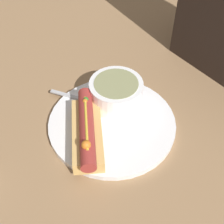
% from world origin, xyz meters
% --- Properties ---
extents(ground_plane, '(4.00, 4.00, 0.00)m').
position_xyz_m(ground_plane, '(0.00, 0.00, 0.00)').
color(ground_plane, '#93704C').
extents(dinner_plate, '(0.27, 0.27, 0.01)m').
position_xyz_m(dinner_plate, '(0.00, 0.00, 0.01)').
color(dinner_plate, white).
rests_on(dinner_plate, ground_plane).
extents(hot_dog, '(0.17, 0.14, 0.06)m').
position_xyz_m(hot_dog, '(0.01, -0.07, 0.04)').
color(hot_dog, '#DBAD60').
rests_on(hot_dog, dinner_plate).
extents(soup_bowl, '(0.12, 0.12, 0.06)m').
position_xyz_m(soup_bowl, '(-0.04, 0.04, 0.04)').
color(soup_bowl, white).
rests_on(soup_bowl, dinner_plate).
extents(spoon, '(0.16, 0.11, 0.01)m').
position_xyz_m(spoon, '(-0.05, 0.01, 0.02)').
color(spoon, '#B7B7BC').
rests_on(spoon, dinner_plate).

